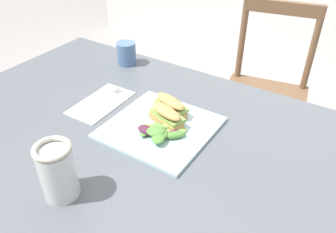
# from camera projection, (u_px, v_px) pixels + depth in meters

# --- Properties ---
(dining_table) EXTENTS (1.38, 0.85, 0.74)m
(dining_table) POSITION_uv_depth(u_px,v_px,m) (152.00, 170.00, 1.00)
(dining_table) COLOR #51565B
(dining_table) RESTS_ON ground
(chair_wooden_far) EXTENTS (0.47, 0.47, 0.87)m
(chair_wooden_far) POSITION_uv_depth(u_px,v_px,m) (265.00, 94.00, 1.69)
(chair_wooden_far) COLOR brown
(chair_wooden_far) RESTS_ON ground
(plate_lunch) EXTENTS (0.29, 0.29, 0.01)m
(plate_lunch) POSITION_uv_depth(u_px,v_px,m) (160.00, 128.00, 0.96)
(plate_lunch) COLOR silver
(plate_lunch) RESTS_ON dining_table
(sandwich_half_front) EXTENTS (0.12, 0.08, 0.06)m
(sandwich_half_front) POSITION_uv_depth(u_px,v_px,m) (166.00, 116.00, 0.95)
(sandwich_half_front) COLOR tan
(sandwich_half_front) RESTS_ON plate_lunch
(sandwich_half_back) EXTENTS (0.12, 0.08, 0.06)m
(sandwich_half_back) POSITION_uv_depth(u_px,v_px,m) (170.00, 106.00, 1.00)
(sandwich_half_back) COLOR tan
(sandwich_half_back) RESTS_ON plate_lunch
(salad_mixed_greens) EXTENTS (0.14, 0.13, 0.03)m
(salad_mixed_greens) POSITION_uv_depth(u_px,v_px,m) (160.00, 131.00, 0.92)
(salad_mixed_greens) COLOR #4C2338
(salad_mixed_greens) RESTS_ON plate_lunch
(napkin_folded) EXTENTS (0.12, 0.22, 0.00)m
(napkin_folded) POSITION_uv_depth(u_px,v_px,m) (101.00, 103.00, 1.08)
(napkin_folded) COLOR silver
(napkin_folded) RESTS_ON dining_table
(fork_on_napkin) EXTENTS (0.03, 0.19, 0.00)m
(fork_on_napkin) POSITION_uv_depth(u_px,v_px,m) (105.00, 100.00, 1.09)
(fork_on_napkin) COLOR silver
(fork_on_napkin) RESTS_ON napkin_folded
(mason_jar_iced_tea) EXTENTS (0.08, 0.08, 0.14)m
(mason_jar_iced_tea) POSITION_uv_depth(u_px,v_px,m) (58.00, 173.00, 0.73)
(mason_jar_iced_tea) COLOR #995623
(mason_jar_iced_tea) RESTS_ON dining_table
(cup_extra_side) EXTENTS (0.07, 0.07, 0.09)m
(cup_extra_side) POSITION_uv_depth(u_px,v_px,m) (127.00, 53.00, 1.29)
(cup_extra_side) COLOR #4C6B93
(cup_extra_side) RESTS_ON dining_table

